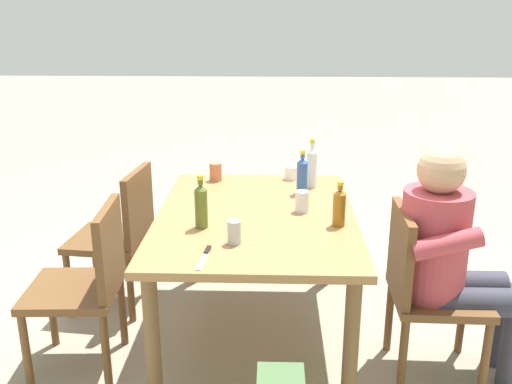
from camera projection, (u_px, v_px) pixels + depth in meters
ground_plane at (256, 333)px, 3.24m from camera, size 24.00×24.00×0.00m
dining_table at (256, 229)px, 3.04m from camera, size 1.43×1.04×0.73m
chair_far_right at (423, 285)px, 2.76m from camera, size 0.45×0.45×0.87m
chair_near_right at (88, 280)px, 2.81m from camera, size 0.46×0.46×0.87m
chair_near_left at (121, 231)px, 3.41m from camera, size 0.49×0.49×0.87m
person_in_white_shirt at (449, 254)px, 2.70m from camera, size 0.47×0.61×1.18m
bottle_blue at (302, 175)px, 3.30m from camera, size 0.06×0.06×0.26m
bottle_clear at (312, 166)px, 3.41m from camera, size 0.06×0.06×0.30m
bottle_olive at (201, 205)px, 2.79m from camera, size 0.06×0.06×0.27m
bottle_amber at (339, 207)px, 2.82m from camera, size 0.06×0.06×0.23m
cup_white at (291, 173)px, 3.59m from camera, size 0.08×0.08×0.08m
cup_glass at (302, 201)px, 3.03m from camera, size 0.07×0.07×0.11m
cup_steel at (234, 232)px, 2.62m from camera, size 0.06×0.06×0.11m
cup_terracotta at (216, 172)px, 3.56m from camera, size 0.08×0.08×0.11m
table_knife at (205, 256)px, 2.50m from camera, size 0.24×0.04×0.01m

